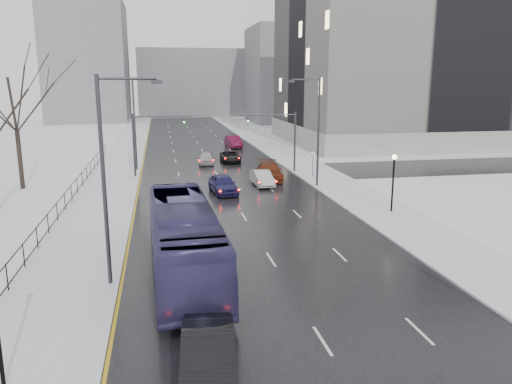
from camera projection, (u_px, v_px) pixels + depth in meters
road at (207, 158)px, 64.01m from camera, size 16.00×150.00×0.04m
cross_road at (217, 175)px, 52.51m from camera, size 130.00×10.00×0.04m
sidewalk_left at (122, 160)px, 62.06m from camera, size 5.00×150.00×0.16m
sidewalk_right at (286, 155)px, 65.93m from camera, size 5.00×150.00×0.16m
park_strip at (41, 162)px, 60.31m from camera, size 14.00×150.00×0.12m
tree_park_e at (23, 190)px, 45.33m from camera, size 9.45×9.45×13.50m
iron_fence at (51, 218)px, 32.67m from camera, size 0.06×70.00×1.30m
streetlight_r_mid at (316, 127)px, 45.13m from camera, size 2.95×0.25×10.00m
streetlight_l_near at (108, 172)px, 22.95m from camera, size 2.95×0.25×10.00m
streetlight_l_far at (137, 119)px, 53.61m from camera, size 2.95×0.25×10.00m
lamppost_r_mid at (393, 175)px, 36.66m from camera, size 0.36×0.36×4.28m
mast_signal_right at (285, 135)px, 52.97m from camera, size 6.10×0.33×6.50m
mast_signal_left at (144, 137)px, 50.27m from camera, size 6.10×0.33×6.50m
no_uturn_sign at (313, 156)px, 49.88m from camera, size 0.60×0.06×2.70m
civic_building at (417, 71)px, 79.52m from camera, size 41.00×31.00×24.80m
bldg_far_right at (301, 75)px, 119.48m from camera, size 24.00×20.00×22.00m
bldg_far_left at (88, 62)px, 119.18m from camera, size 18.00×22.00×28.00m
bldg_far_center at (193, 83)px, 139.44m from camera, size 30.00×18.00×18.00m
sedan_left_near at (208, 357)px, 16.31m from camera, size 2.23×5.20×1.67m
bus at (184, 239)px, 25.15m from camera, size 3.55×13.39×3.70m
sedan_center_near at (223, 184)px, 43.59m from camera, size 2.49×5.06×1.66m
sedan_right_near at (262, 178)px, 46.82m from camera, size 1.75×4.45×1.44m
sedan_right_cross at (230, 157)px, 60.38m from camera, size 2.31×4.83×1.33m
sedan_right_far at (269, 171)px, 49.67m from camera, size 2.94×5.96×1.66m
sedan_center_far at (206, 158)px, 58.98m from camera, size 2.14×4.47×1.48m
sedan_right_distant at (233, 142)px, 73.45m from camera, size 2.14×5.31×1.72m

